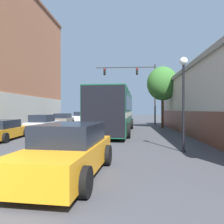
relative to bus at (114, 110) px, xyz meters
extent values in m
cube|color=silver|center=(-2.09, -0.76, -1.83)|extent=(0.14, 40.24, 0.01)
cube|color=#B7B2A3|center=(-8.64, 2.96, -0.23)|extent=(0.24, 19.90, 3.20)
cube|color=brown|center=(5.46, -1.37, -0.96)|extent=(0.24, 22.02, 1.73)
cube|color=#145133|center=(0.00, 0.02, -0.09)|extent=(2.96, 10.99, 3.03)
cube|color=black|center=(0.00, 0.02, 0.45)|extent=(3.00, 10.77, 0.97)
cube|color=beige|center=(0.00, 0.02, -0.33)|extent=(2.99, 10.88, 0.30)
cube|color=black|center=(-0.21, -5.41, -0.09)|extent=(2.49, 0.16, 2.91)
cylinder|color=black|center=(-1.17, 3.45, -1.33)|extent=(0.34, 1.01, 1.00)
cylinder|color=black|center=(1.43, 3.35, -1.33)|extent=(0.34, 1.01, 1.00)
cylinder|color=black|center=(-1.43, -3.31, -1.33)|extent=(0.34, 1.01, 1.00)
cylinder|color=black|center=(1.17, -3.41, -1.33)|extent=(0.34, 1.01, 1.00)
cube|color=orange|center=(-0.39, -11.53, -1.30)|extent=(1.94, 4.44, 0.69)
cube|color=black|center=(-0.37, -11.27, -0.68)|extent=(1.66, 2.36, 0.56)
cylinder|color=black|center=(-1.15, -10.13, -1.50)|extent=(0.26, 0.68, 0.66)
cylinder|color=black|center=(0.56, -10.25, -1.50)|extent=(0.26, 0.68, 0.66)
cylinder|color=black|center=(-1.33, -12.82, -1.50)|extent=(0.26, 0.68, 0.66)
cylinder|color=black|center=(0.37, -12.93, -1.50)|extent=(0.26, 0.68, 0.66)
cube|color=silver|center=(-6.58, 16.41, -1.30)|extent=(2.39, 4.60, 0.75)
cube|color=black|center=(-6.55, 16.19, -0.62)|extent=(1.96, 2.49, 0.61)
cylinder|color=black|center=(-7.70, 17.63, -1.55)|extent=(0.29, 0.59, 0.56)
cylinder|color=black|center=(-5.84, 17.89, -1.55)|extent=(0.29, 0.59, 0.56)
cylinder|color=black|center=(-7.33, 14.93, -1.55)|extent=(0.29, 0.59, 0.56)
cylinder|color=black|center=(-5.47, 15.19, -1.55)|extent=(0.29, 0.59, 0.56)
cube|color=slate|center=(-6.36, 7.15, -1.30)|extent=(1.97, 4.57, 0.72)
cube|color=black|center=(-6.34, 6.93, -0.67)|extent=(1.68, 2.42, 0.53)
cylinder|color=black|center=(-7.32, 8.47, -1.52)|extent=(0.26, 0.64, 0.62)
cylinder|color=black|center=(-5.61, 8.60, -1.52)|extent=(0.26, 0.64, 0.62)
cylinder|color=black|center=(-7.11, 5.71, -1.52)|extent=(0.26, 0.64, 0.62)
cylinder|color=black|center=(-5.41, 5.84, -1.52)|extent=(0.26, 0.64, 0.62)
cube|color=orange|center=(-6.55, -4.68, -1.39)|extent=(2.13, 4.57, 0.57)
cylinder|color=black|center=(-5.72, -3.24, -1.55)|extent=(0.26, 0.59, 0.57)
cylinder|color=black|center=(-5.51, -5.99, -1.55)|extent=(0.26, 0.59, 0.57)
cube|color=silver|center=(-6.05, 0.58, -1.34)|extent=(1.73, 4.30, 0.67)
cube|color=black|center=(-6.05, 0.37, -0.71)|extent=(1.54, 2.25, 0.59)
cylinder|color=black|center=(-6.93, 1.88, -1.54)|extent=(0.24, 0.58, 0.57)
cylinder|color=black|center=(-5.26, 1.93, -1.54)|extent=(0.24, 0.58, 0.57)
cylinder|color=black|center=(-6.85, -0.76, -1.54)|extent=(0.24, 0.58, 0.57)
cylinder|color=black|center=(-5.18, -0.71, -1.54)|extent=(0.24, 0.58, 0.57)
cylinder|color=#333338|center=(4.31, 9.36, 1.83)|extent=(0.18, 0.18, 7.33)
cylinder|color=#333338|center=(0.69, 9.36, 5.20)|extent=(7.23, 0.12, 0.12)
cube|color=black|center=(2.14, 9.36, 4.68)|extent=(0.28, 0.24, 0.80)
sphere|color=red|center=(2.14, 9.21, 4.92)|extent=(0.18, 0.18, 0.18)
sphere|color=black|center=(2.14, 9.21, 4.68)|extent=(0.18, 0.18, 0.18)
sphere|color=black|center=(2.14, 9.21, 4.43)|extent=(0.18, 0.18, 0.18)
cube|color=black|center=(-1.84, 9.36, 4.68)|extent=(0.28, 0.24, 0.80)
sphere|color=red|center=(-1.84, 9.21, 4.92)|extent=(0.18, 0.18, 0.18)
sphere|color=black|center=(-1.84, 9.21, 4.68)|extent=(0.18, 0.18, 0.18)
sphere|color=black|center=(-1.84, 9.21, 4.43)|extent=(0.18, 0.18, 0.18)
cone|color=black|center=(3.60, -7.73, -1.73)|extent=(0.26, 0.26, 0.20)
cylinder|color=black|center=(3.60, -7.73, 0.07)|extent=(0.10, 0.10, 3.79)
sphere|color=white|center=(3.60, -7.73, 2.09)|extent=(0.35, 0.35, 0.35)
cylinder|color=#4C3823|center=(4.57, 5.10, -0.25)|extent=(0.25, 0.25, 3.17)
ellipsoid|color=#38702D|center=(4.57, 5.10, 2.67)|extent=(3.12, 2.81, 3.43)
camera|label=1|loc=(1.31, -17.36, -0.01)|focal=35.00mm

